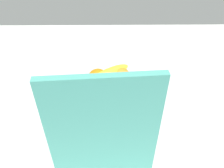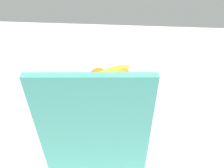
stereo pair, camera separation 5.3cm
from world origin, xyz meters
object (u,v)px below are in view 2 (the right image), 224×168
(cutting_board, at_px, (94,132))
(fruit_bowl, at_px, (112,97))
(orange_front_left, at_px, (114,93))
(orange_front_right, at_px, (121,78))
(orange_center, at_px, (99,78))
(jar_lid, at_px, (60,85))
(banana_bunch, at_px, (111,79))

(cutting_board, bearing_deg, fruit_bowl, -98.84)
(orange_front_left, distance_m, orange_front_right, 0.10)
(orange_center, relative_size, cutting_board, 0.22)
(orange_front_left, xyz_separation_m, orange_front_right, (-0.02, -0.09, 0.00))
(cutting_board, relative_size, jar_lid, 4.74)
(orange_front_left, distance_m, cutting_board, 0.26)
(fruit_bowl, relative_size, banana_bunch, 1.40)
(banana_bunch, distance_m, jar_lid, 0.25)
(cutting_board, bearing_deg, jar_lid, -65.76)
(fruit_bowl, xyz_separation_m, jar_lid, (0.23, -0.08, -0.02))
(banana_bunch, bearing_deg, orange_front_left, 103.74)
(fruit_bowl, height_order, banana_bunch, banana_bunch)
(orange_front_right, bearing_deg, jar_lid, -9.29)
(orange_front_right, xyz_separation_m, banana_bunch, (0.04, 0.01, 0.00))
(orange_center, height_order, banana_bunch, banana_bunch)
(orange_front_right, distance_m, banana_bunch, 0.04)
(orange_front_right, relative_size, orange_center, 1.00)
(fruit_bowl, height_order, orange_center, orange_center)
(orange_center, distance_m, banana_bunch, 0.05)
(orange_front_left, distance_m, banana_bunch, 0.08)
(orange_center, xyz_separation_m, jar_lid, (0.18, -0.05, -0.09))
(orange_front_right, bearing_deg, banana_bunch, 16.96)
(orange_center, height_order, jar_lid, orange_center)
(orange_front_right, relative_size, cutting_board, 0.22)
(orange_center, xyz_separation_m, banana_bunch, (-0.05, 0.00, 0.00))
(orange_center, bearing_deg, cutting_board, 95.07)
(orange_front_left, bearing_deg, fruit_bowl, -76.67)
(orange_center, distance_m, cutting_board, 0.34)
(banana_bunch, relative_size, cutting_board, 0.49)
(orange_front_right, height_order, jar_lid, orange_front_right)
(orange_front_left, xyz_separation_m, banana_bunch, (0.02, -0.08, 0.00))
(fruit_bowl, bearing_deg, cutting_board, 85.24)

